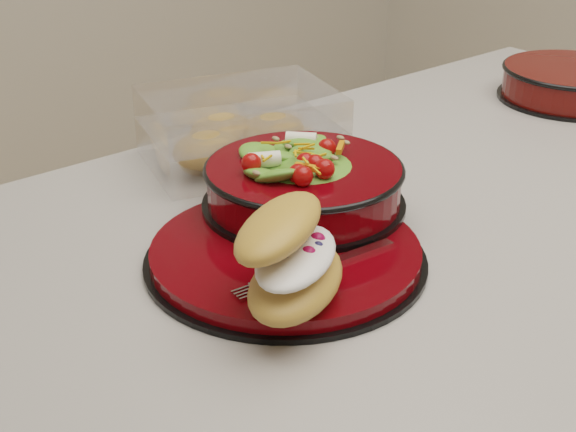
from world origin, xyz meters
TOP-DOWN VIEW (x-y plane):
  - dinner_plate at (-0.28, -0.01)m, footprint 0.29×0.29m
  - salad_bowl at (-0.20, 0.05)m, footprint 0.23×0.23m
  - croissant at (-0.34, -0.09)m, footprint 0.16×0.15m
  - fork at (-0.28, -0.07)m, footprint 0.17×0.03m
  - pastry_box at (-0.15, 0.24)m, footprint 0.28×0.24m
  - extra_bowl at (0.42, 0.10)m, footprint 0.23×0.23m

SIDE VIEW (x-z plane):
  - dinner_plate at x=-0.28m, z-range 0.90..0.92m
  - fork at x=-0.28m, z-range 0.92..0.92m
  - extra_bowl at x=0.42m, z-range 0.90..0.96m
  - pastry_box at x=-0.15m, z-range 0.90..0.99m
  - salad_bowl at x=-0.20m, z-range 0.91..1.00m
  - croissant at x=-0.34m, z-range 0.92..1.00m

